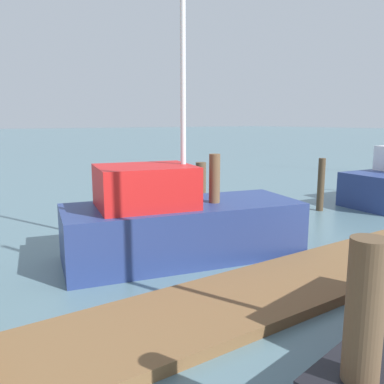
# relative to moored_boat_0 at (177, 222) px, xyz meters

# --- Properties ---
(ground_plane) EXTENTS (300.00, 300.00, 0.00)m
(ground_plane) POSITION_rel_moored_boat_0_xyz_m (-1.43, 6.98, -0.85)
(ground_plane) COLOR slate
(floating_dock) EXTENTS (15.68, 2.00, 0.18)m
(floating_dock) POSITION_rel_moored_boat_0_xyz_m (2.91, -2.70, -0.76)
(floating_dock) COLOR brown
(floating_dock) RESTS_ON ground_plane
(dock_piling_0) EXTENTS (0.33, 0.33, 2.16)m
(dock_piling_0) POSITION_rel_moored_boat_0_xyz_m (-1.64, -5.73, 0.23)
(dock_piling_0) COLOR brown
(dock_piling_0) RESTS_ON ground_plane
(dock_piling_1) EXTENTS (0.25, 0.25, 2.39)m
(dock_piling_1) POSITION_rel_moored_boat_0_xyz_m (0.82, -0.33, 0.34)
(dock_piling_1) COLOR brown
(dock_piling_1) RESTS_ON ground_plane
(dock_piling_4) EXTENTS (0.32, 0.32, 1.87)m
(dock_piling_4) POSITION_rel_moored_boat_0_xyz_m (2.38, 2.41, 0.08)
(dock_piling_4) COLOR brown
(dock_piling_4) RESTS_ON ground_plane
(dock_piling_5) EXTENTS (0.24, 0.24, 1.85)m
(dock_piling_5) POSITION_rel_moored_boat_0_xyz_m (6.78, 1.36, 0.07)
(dock_piling_5) COLOR #473826
(dock_piling_5) RESTS_ON ground_plane
(moored_boat_0) EXTENTS (5.72, 3.24, 8.53)m
(moored_boat_0) POSITION_rel_moored_boat_0_xyz_m (0.00, 0.00, 0.00)
(moored_boat_0) COLOR navy
(moored_boat_0) RESTS_ON ground_plane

